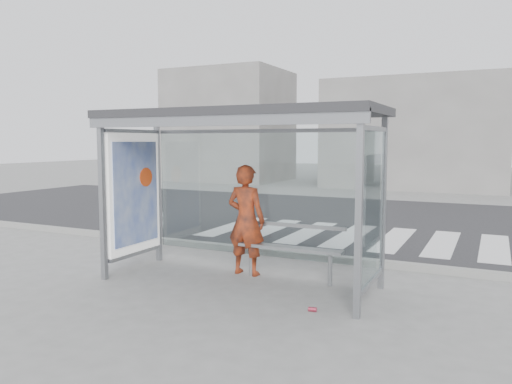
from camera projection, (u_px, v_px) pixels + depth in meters
ground at (239, 284)px, 7.58m from camera, size 80.00×80.00×0.00m
road at (356, 219)px, 13.85m from camera, size 30.00×10.00×0.01m
curb at (287, 254)px, 9.32m from camera, size 30.00×0.18×0.12m
crosswalk at (371, 238)px, 11.18m from camera, size 7.55×3.00×0.00m
bus_shelter at (218, 153)px, 7.60m from camera, size 4.25×1.65×2.62m
building_left at (230, 126)px, 27.73m from camera, size 6.00×5.00×6.00m
building_center at (416, 134)px, 23.46m from camera, size 8.00×5.00×5.00m
person at (246, 220)px, 8.03m from camera, size 0.67×0.45×1.79m
bench at (290, 247)px, 7.71m from camera, size 1.68×0.30×0.87m
soda_can at (313, 309)px, 6.33m from camera, size 0.12×0.08×0.06m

